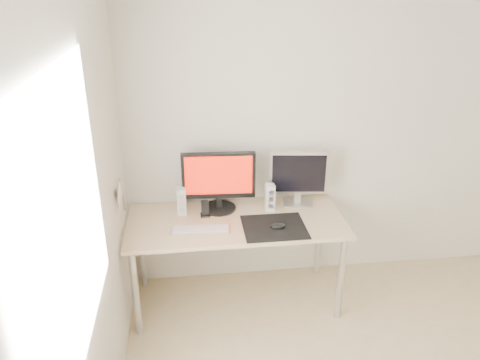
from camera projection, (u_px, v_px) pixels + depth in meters
wall_back at (347, 132)px, 3.68m from camera, size 3.50×0.00×3.50m
wall_left at (74, 281)px, 1.90m from camera, size 0.00×3.50×3.50m
window_pane at (68, 227)px, 1.80m from camera, size 0.00×1.30×1.30m
mousepad at (274, 227)px, 3.35m from camera, size 0.45×0.40×0.00m
mouse at (278, 226)px, 3.32m from camera, size 0.11×0.06×0.04m
desk at (236, 229)px, 3.49m from camera, size 1.60×0.70×0.73m
main_monitor at (219, 179)px, 3.50m from camera, size 0.55×0.27×0.47m
second_monitor at (298, 176)px, 3.60m from camera, size 0.45×0.19×0.43m
speaker_left at (182, 201)px, 3.50m from camera, size 0.07×0.08×0.21m
speaker_right at (270, 197)px, 3.56m from camera, size 0.07×0.08×0.21m
keyboard at (201, 229)px, 3.31m from camera, size 0.43×0.15×0.02m
phone_dock at (205, 211)px, 3.49m from camera, size 0.07×0.06×0.13m
pennant at (121, 195)px, 3.11m from camera, size 0.01×0.23×0.29m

